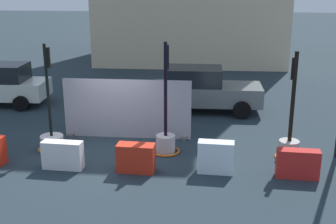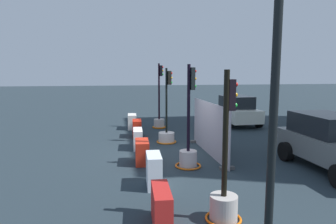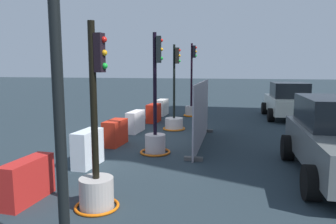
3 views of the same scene
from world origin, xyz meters
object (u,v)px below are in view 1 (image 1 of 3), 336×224
Objects in this scene: traffic_light_1 at (52,135)px; construction_barrier_2 at (63,155)px; construction_barrier_5 at (298,164)px; traffic_light_2 at (166,134)px; construction_barrier_3 at (136,158)px; traffic_light_3 at (289,139)px; car_grey_saloon at (204,89)px; construction_barrier_4 at (216,157)px; car_white_van at (1,85)px.

construction_barrier_2 is (0.80, -1.36, -0.07)m from traffic_light_1.
construction_barrier_5 is at bearing -0.03° from construction_barrier_2.
construction_barrier_3 is at bearing -114.57° from traffic_light_2.
traffic_light_3 is 2.81× the size of construction_barrier_5.
traffic_light_3 is at bearing -60.88° from car_grey_saloon.
traffic_light_1 is 3.32× the size of construction_barrier_4.
traffic_light_1 is at bearing 154.66° from construction_barrier_3.
car_white_van is at bearing 150.85° from construction_barrier_5.
construction_barrier_3 is 9.28m from car_white_van.
car_white_van is (-7.51, 4.77, 0.27)m from traffic_light_2.
traffic_light_2 is at bearing 178.04° from traffic_light_3.
car_white_van reaches higher than construction_barrier_3.
traffic_light_3 is 1.38m from construction_barrier_5.
car_grey_saloon is at bearing -1.23° from car_white_van.
construction_barrier_5 is 0.27× the size of car_grey_saloon.
construction_barrier_2 is at bearing -151.81° from traffic_light_2.
traffic_light_2 is at bearing -32.44° from car_white_van.
car_grey_saloon is (-0.42, 5.96, 0.44)m from construction_barrier_4.
construction_barrier_5 is at bearing -29.15° from car_white_van.
traffic_light_3 is 5.41m from car_grey_saloon.
car_white_van is (-9.04, 6.14, 0.40)m from construction_barrier_4.
construction_barrier_2 is at bearing 179.74° from construction_barrier_3.
construction_barrier_4 reaches higher than construction_barrier_3.
construction_barrier_4 is (5.12, -1.24, -0.02)m from traffic_light_1.
car_white_van is at bearing 178.77° from car_grey_saloon.
car_white_van is at bearing 147.56° from traffic_light_2.
car_white_van is (-8.61, 0.19, -0.04)m from car_grey_saloon.
construction_barrier_3 is 2.22m from construction_barrier_4.
traffic_light_2 is 2.96× the size of construction_barrier_2.
traffic_light_1 is 2.89× the size of construction_barrier_2.
construction_barrier_5 is (7.32, -1.37, -0.07)m from traffic_light_1.
car_grey_saloon is at bearing 76.49° from traffic_light_2.
car_white_van is at bearing 137.39° from construction_barrier_3.
car_white_van is at bearing 128.65° from traffic_light_1.
car_grey_saloon is at bearing 45.16° from traffic_light_1.
construction_barrier_2 reaches higher than construction_barrier_3.
car_grey_saloon reaches higher than car_white_van.
car_grey_saloon is 1.08× the size of car_white_van.
traffic_light_2 is at bearing 2.05° from traffic_light_1.
car_grey_saloon is (-2.63, 6.08, 0.49)m from construction_barrier_5.
traffic_light_2 is 3.73m from traffic_light_3.
construction_barrier_2 reaches higher than construction_barrier_5.
traffic_light_3 reaches higher than construction_barrier_3.
construction_barrier_5 is at bearing -10.59° from traffic_light_1.
traffic_light_1 is 7.45m from construction_barrier_5.
traffic_light_3 is at bearing 17.30° from construction_barrier_3.
traffic_light_3 is 0.75× the size of car_grey_saloon.
traffic_light_3 is 0.81× the size of car_white_van.
construction_barrier_3 is at bearing -106.37° from car_grey_saloon.
construction_barrier_3 is at bearing -176.57° from construction_barrier_4.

